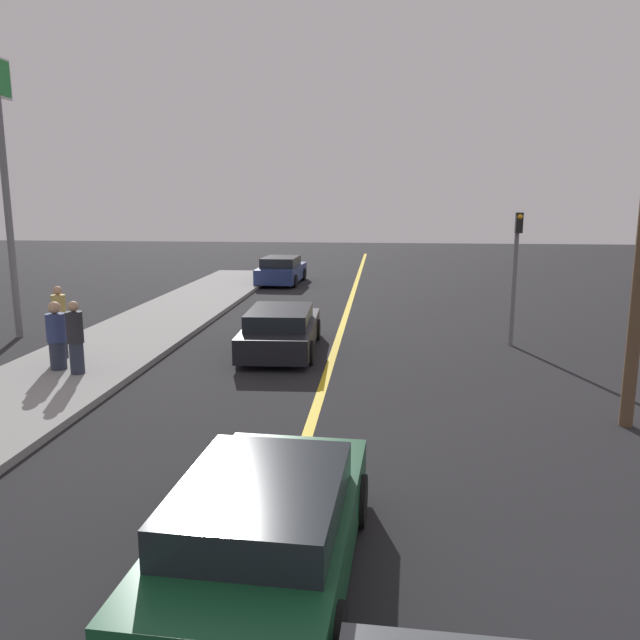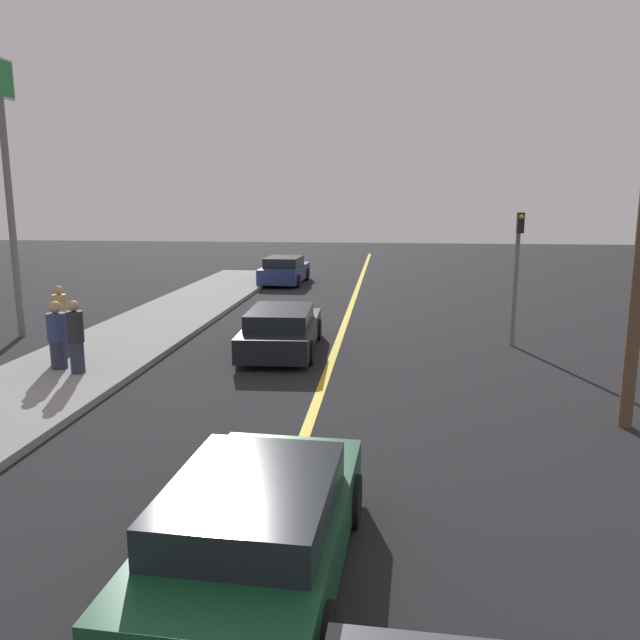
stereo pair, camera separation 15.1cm
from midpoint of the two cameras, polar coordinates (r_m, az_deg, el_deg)
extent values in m
cube|color=gold|center=(17.70, 1.81, -2.31)|extent=(0.20, 60.00, 0.01)
cube|color=gray|center=(18.65, -17.37, -1.90)|extent=(3.40, 34.91, 0.15)
cube|color=#144728|center=(7.16, -5.10, -19.00)|extent=(2.06, 4.24, 0.65)
cube|color=black|center=(6.73, -5.54, -15.92)|extent=(1.74, 2.36, 0.42)
cylinder|color=black|center=(8.56, -8.84, -15.14)|extent=(0.25, 0.67, 0.66)
cylinder|color=black|center=(8.23, 3.43, -16.15)|extent=(0.25, 0.67, 0.66)
cylinder|color=black|center=(6.51, -16.47, -24.73)|extent=(0.25, 0.67, 0.66)
cylinder|color=black|center=(6.07, 0.71, -27.22)|extent=(0.25, 0.67, 0.66)
cube|color=black|center=(17.00, -3.26, -1.24)|extent=(1.99, 4.58, 0.62)
cube|color=black|center=(16.68, -3.40, 0.34)|extent=(1.69, 2.54, 0.41)
cylinder|color=black|center=(18.51, -5.35, -0.80)|extent=(0.24, 0.62, 0.61)
cylinder|color=black|center=(18.31, -0.03, -0.88)|extent=(0.24, 0.62, 0.61)
cylinder|color=black|center=(15.82, -6.98, -2.87)|extent=(0.24, 0.62, 0.61)
cylinder|color=black|center=(15.59, -0.75, -3.00)|extent=(0.24, 0.62, 0.61)
cube|color=navy|center=(30.65, -3.10, 4.32)|extent=(1.96, 4.35, 0.70)
cube|color=black|center=(30.38, -3.18, 5.35)|extent=(1.67, 2.41, 0.45)
cylinder|color=black|center=(32.15, -4.15, 4.24)|extent=(0.24, 0.61, 0.61)
cylinder|color=black|center=(31.83, -1.10, 4.20)|extent=(0.24, 0.61, 0.61)
cylinder|color=black|center=(29.57, -5.24, 3.63)|extent=(0.24, 0.61, 0.61)
cylinder|color=black|center=(29.22, -1.94, 3.59)|extent=(0.24, 0.61, 0.61)
cylinder|color=#282D3D|center=(15.31, -21.04, -3.23)|extent=(0.31, 0.31, 0.72)
cylinder|color=#232328|center=(15.16, -21.23, -0.59)|extent=(0.37, 0.37, 0.72)
sphere|color=tan|center=(15.07, -21.35, 1.20)|extent=(0.24, 0.24, 0.24)
cylinder|color=#282D3D|center=(15.88, -22.52, -2.95)|extent=(0.37, 0.37, 0.66)
cylinder|color=navy|center=(15.74, -22.70, -0.61)|extent=(0.44, 0.44, 0.66)
sphere|color=tan|center=(15.66, -22.83, 1.09)|extent=(0.28, 0.28, 0.28)
cylinder|color=#282D3D|center=(16.93, -22.23, -1.85)|extent=(0.29, 0.29, 0.80)
cylinder|color=tan|center=(16.78, -22.43, 0.81)|extent=(0.34, 0.34, 0.80)
sphere|color=tan|center=(16.71, -22.56, 2.53)|extent=(0.22, 0.22, 0.22)
cylinder|color=slate|center=(18.16, 17.68, 3.47)|extent=(0.12, 0.12, 3.72)
cube|color=black|center=(17.86, 18.09, 8.44)|extent=(0.18, 0.18, 0.55)
sphere|color=orange|center=(17.76, 18.18, 8.96)|extent=(0.14, 0.14, 0.14)
cylinder|color=slate|center=(20.43, -26.19, 8.19)|extent=(0.20, 0.20, 6.94)
cylinder|color=brown|center=(12.24, 27.52, 4.14)|extent=(0.24, 0.24, 5.77)
camera|label=1|loc=(0.08, -89.72, 0.05)|focal=35.00mm
camera|label=2|loc=(0.08, 90.28, -0.05)|focal=35.00mm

